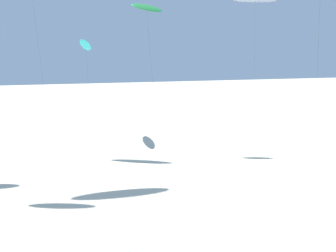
# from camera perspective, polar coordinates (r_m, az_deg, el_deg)

# --- Properties ---
(flying_kite_0) EXTENTS (4.57, 5.11, 19.44)m
(flying_kite_0) POSITION_cam_1_polar(r_m,az_deg,el_deg) (53.24, -3.34, 17.89)
(flying_kite_0) COLOR green
(flying_kite_0) RESTS_ON ground
(flying_kite_4) EXTENTS (7.68, 8.57, 21.20)m
(flying_kite_4) POSITION_cam_1_polar(r_m,az_deg,el_deg) (63.70, 13.41, 18.52)
(flying_kite_4) COLOR white
(flying_kite_4) RESTS_ON ground
(flying_kite_7) EXTENTS (2.95, 12.67, 14.53)m
(flying_kite_7) POSITION_cam_1_polar(r_m,az_deg,el_deg) (59.30, -12.69, 12.17)
(flying_kite_7) COLOR #19B2B7
(flying_kite_7) RESTS_ON ground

